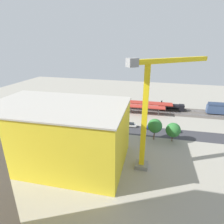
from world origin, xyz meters
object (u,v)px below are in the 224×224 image
(parked_car_0, at_px, (174,130))
(traffic_light, at_px, (100,114))
(platform_canopy_near, at_px, (105,104))
(box_truck_0, at_px, (112,133))
(tower_crane, at_px, (151,106))
(street_tree_0, at_px, (173,130))
(parked_car_1, at_px, (151,127))
(box_truck_1, at_px, (51,126))
(construction_building, at_px, (59,134))
(street_tree_2, at_px, (155,126))
(street_tree_1, at_px, (7,111))
(platform_canopy_far, at_px, (112,101))
(parked_car_2, at_px, (131,125))
(locomotive, at_px, (172,107))
(parked_car_6, at_px, (62,117))
(parked_car_5, at_px, (77,120))
(parked_car_4, at_px, (95,121))

(parked_car_0, height_order, traffic_light, traffic_light)
(platform_canopy_near, xyz_separation_m, box_truck_0, (-10.87, 26.59, -2.53))
(tower_crane, height_order, street_tree_0, tower_crane)
(parked_car_1, xyz_separation_m, box_truck_1, (40.23, 11.67, 0.97))
(parked_car_0, bearing_deg, street_tree_0, 82.35)
(platform_canopy_near, height_order, construction_building, construction_building)
(tower_crane, xyz_separation_m, street_tree_0, (-7.73, -16.82, -13.98))
(platform_canopy_near, relative_size, box_truck_1, 6.13)
(street_tree_0, xyz_separation_m, street_tree_2, (6.56, 0.44, 1.07))
(platform_canopy_near, xyz_separation_m, street_tree_1, (39.48, 23.25, 0.60))
(platform_canopy_far, height_order, parked_car_2, platform_canopy_far)
(platform_canopy_far, relative_size, street_tree_1, 9.26)
(parked_car_0, relative_size, construction_building, 0.12)
(street_tree_1, bearing_deg, locomotive, -155.29)
(parked_car_2, relative_size, tower_crane, 0.15)
(street_tree_0, bearing_deg, parked_car_6, -10.19)
(construction_building, distance_m, tower_crane, 28.21)
(platform_canopy_near, bearing_deg, street_tree_1, 30.49)
(street_tree_0, bearing_deg, tower_crane, 65.31)
(locomotive, bearing_deg, tower_crane, 79.97)
(street_tree_1, bearing_deg, construction_building, 151.60)
(parked_car_2, distance_m, box_truck_1, 33.76)
(parked_car_2, bearing_deg, traffic_light, -5.17)
(parked_car_0, bearing_deg, platform_canopy_near, -24.62)
(parked_car_0, xyz_separation_m, traffic_light, (32.05, -1.74, 3.40))
(traffic_light, bearing_deg, street_tree_1, 12.62)
(parked_car_2, bearing_deg, parked_car_5, 1.07)
(parked_car_0, height_order, construction_building, construction_building)
(box_truck_0, bearing_deg, parked_car_4, -45.74)
(parked_car_2, relative_size, street_tree_0, 0.66)
(parked_car_0, height_order, street_tree_1, street_tree_1)
(street_tree_1, bearing_deg, parked_car_2, -171.81)
(parked_car_2, xyz_separation_m, tower_crane, (-9.00, 25.41, 17.76))
(traffic_light, bearing_deg, parked_car_5, 9.23)
(construction_building, distance_m, traffic_light, 30.69)
(parked_car_1, relative_size, parked_car_6, 0.99)
(parked_car_6, bearing_deg, box_truck_0, 157.05)
(box_truck_0, bearing_deg, locomotive, -122.26)
(platform_canopy_near, bearing_deg, parked_car_1, 148.59)
(locomotive, relative_size, parked_car_4, 3.27)
(box_truck_0, relative_size, traffic_light, 1.47)
(box_truck_0, distance_m, traffic_light, 15.58)
(parked_car_5, relative_size, street_tree_1, 0.68)
(parked_car_4, bearing_deg, street_tree_0, 165.37)
(parked_car_0, distance_m, construction_building, 45.88)
(platform_canopy_far, xyz_separation_m, tower_crane, (-23.48, 47.83, 14.61))
(parked_car_1, distance_m, street_tree_0, 12.47)
(box_truck_1, bearing_deg, parked_car_6, -82.41)
(platform_canopy_far, bearing_deg, parked_car_0, 144.70)
(parked_car_0, xyz_separation_m, box_truck_0, (23.31, 10.92, 0.96))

